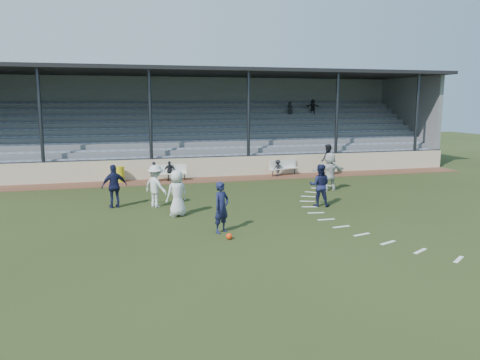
% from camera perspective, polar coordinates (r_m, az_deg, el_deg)
% --- Properties ---
extents(ground, '(90.00, 90.00, 0.00)m').
position_cam_1_polar(ground, '(17.77, 2.10, -5.44)').
color(ground, '#283415').
rests_on(ground, ground).
extents(cinder_track, '(34.00, 2.00, 0.02)m').
position_cam_1_polar(cinder_track, '(27.75, -4.28, 0.03)').
color(cinder_track, brown).
rests_on(cinder_track, ground).
extents(retaining_wall, '(34.00, 0.18, 1.20)m').
position_cam_1_polar(retaining_wall, '(28.68, -4.69, 1.53)').
color(retaining_wall, beige).
rests_on(retaining_wall, ground).
extents(bench_left, '(2.01, 0.50, 0.95)m').
position_cam_1_polar(bench_left, '(27.56, -8.59, 1.09)').
color(bench_left, white).
rests_on(bench_left, cinder_track).
extents(bench_right, '(2.03, 1.01, 0.95)m').
position_cam_1_polar(bench_right, '(29.45, 5.30, 1.70)').
color(bench_right, white).
rests_on(bench_right, cinder_track).
extents(trash_bin, '(0.56, 0.56, 0.89)m').
position_cam_1_polar(trash_bin, '(27.69, -14.49, 0.68)').
color(trash_bin, gold).
rests_on(trash_bin, cinder_track).
extents(football, '(0.21, 0.21, 0.21)m').
position_cam_1_polar(football, '(15.88, -1.33, -6.86)').
color(football, '#EA3C0D').
rests_on(football, ground).
extents(player_white_lead, '(1.08, 0.91, 1.88)m').
position_cam_1_polar(player_white_lead, '(19.00, -7.69, -1.62)').
color(player_white_lead, silver).
rests_on(player_white_lead, ground).
extents(player_navy_lead, '(0.79, 0.74, 1.82)m').
position_cam_1_polar(player_navy_lead, '(16.51, -2.27, -3.35)').
color(player_navy_lead, '#161A3D').
rests_on(player_navy_lead, ground).
extents(player_navy_mid, '(1.12, 1.02, 1.88)m').
position_cam_1_polar(player_navy_mid, '(20.93, 9.69, -0.64)').
color(player_navy_mid, '#161A3D').
rests_on(player_navy_mid, ground).
extents(player_white_wing, '(1.30, 1.37, 1.86)m').
position_cam_1_polar(player_white_wing, '(20.81, -10.24, -0.74)').
color(player_white_wing, silver).
rests_on(player_white_wing, ground).
extents(player_navy_wing, '(1.19, 0.73, 1.90)m').
position_cam_1_polar(player_navy_wing, '(21.06, -15.06, -0.74)').
color(player_navy_wing, '#161A3D').
rests_on(player_navy_wing, ground).
extents(player_white_back, '(1.90, 0.75, 2.00)m').
position_cam_1_polar(player_white_back, '(24.72, 10.87, 1.02)').
color(player_white_back, silver).
rests_on(player_white_back, ground).
extents(official, '(0.83, 1.02, 1.95)m').
position_cam_1_polar(official, '(29.64, 10.66, 2.43)').
color(official, black).
rests_on(official, cinder_track).
extents(sub_left_near, '(0.49, 0.38, 1.17)m').
position_cam_1_polar(sub_left_near, '(27.26, -10.48, 0.99)').
color(sub_left_near, black).
rests_on(sub_left_near, cinder_track).
extents(sub_left_far, '(0.69, 0.31, 1.16)m').
position_cam_1_polar(sub_left_far, '(27.43, -8.56, 1.09)').
color(sub_left_far, black).
rests_on(sub_left_far, cinder_track).
extents(sub_right, '(0.69, 0.43, 1.02)m').
position_cam_1_polar(sub_right, '(29.00, 4.62, 1.48)').
color(sub_right, black).
rests_on(sub_right, cinder_track).
extents(grandstand, '(34.60, 9.00, 6.61)m').
position_cam_1_polar(grandstand, '(33.14, -6.20, 5.37)').
color(grandstand, slate).
rests_on(grandstand, ground).
extents(penalty_arc, '(3.89, 14.63, 0.01)m').
position_cam_1_polar(penalty_arc, '(19.35, 13.88, -4.45)').
color(penalty_arc, white).
rests_on(penalty_arc, ground).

